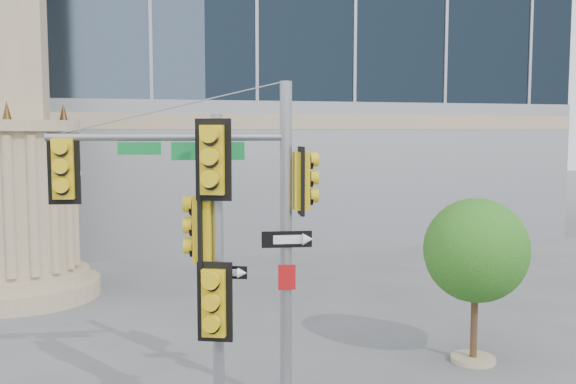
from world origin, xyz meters
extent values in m
cylinder|color=tan|center=(-6.00, 9.00, 0.25)|extent=(4.40, 4.40, 0.50)
cylinder|color=tan|center=(-6.00, 9.00, 0.65)|extent=(3.80, 3.80, 0.30)
cylinder|color=tan|center=(-6.00, 9.00, 2.80)|extent=(3.00, 3.00, 4.00)
cylinder|color=tan|center=(-6.00, 9.00, 4.95)|extent=(3.50, 3.50, 0.30)
cone|color=#472D14|center=(-4.70, 9.00, 5.35)|extent=(0.24, 0.24, 0.50)
cylinder|color=slate|center=(-0.36, -0.02, 2.81)|extent=(0.21, 0.21, 5.61)
cylinder|color=slate|center=(-2.31, 0.23, 4.68)|extent=(3.91, 0.64, 0.13)
cube|color=#0D7430|center=(-1.66, 0.13, 4.44)|extent=(1.21, 0.19, 0.30)
cube|color=gold|center=(-3.98, 0.45, 4.16)|extent=(0.54, 0.33, 1.17)
cube|color=gold|center=(-0.10, -0.05, 3.93)|extent=(0.33, 0.54, 1.17)
cube|color=black|center=(-0.38, -0.15, 2.95)|extent=(0.86, 0.14, 0.28)
cube|color=#B61013|center=(-0.38, -0.15, 2.29)|extent=(0.30, 0.07, 0.43)
cylinder|color=slate|center=(-1.61, -0.58, 2.52)|extent=(0.18, 0.18, 5.04)
cube|color=gold|center=(-1.70, -0.79, 4.34)|extent=(0.62, 0.47, 1.26)
cube|color=gold|center=(-1.82, -0.50, 3.23)|extent=(0.47, 0.62, 1.26)
cube|color=gold|center=(-1.70, -0.79, 2.12)|extent=(0.62, 0.47, 1.26)
cube|color=black|center=(-1.49, -0.76, 2.57)|extent=(0.59, 0.26, 0.20)
cylinder|color=tan|center=(3.94, 1.07, 0.05)|extent=(0.92, 0.92, 0.10)
cylinder|color=#382314|center=(3.94, 1.07, 0.92)|extent=(0.14, 0.14, 1.84)
sphere|color=#185E15|center=(3.94, 1.07, 2.35)|extent=(2.14, 2.14, 2.14)
sphere|color=#185E15|center=(4.40, 1.32, 2.04)|extent=(1.33, 1.33, 1.33)
sphere|color=#185E15|center=(3.58, 0.81, 2.09)|extent=(1.12, 1.12, 1.12)
camera|label=1|loc=(-3.00, -10.57, 4.74)|focal=40.00mm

